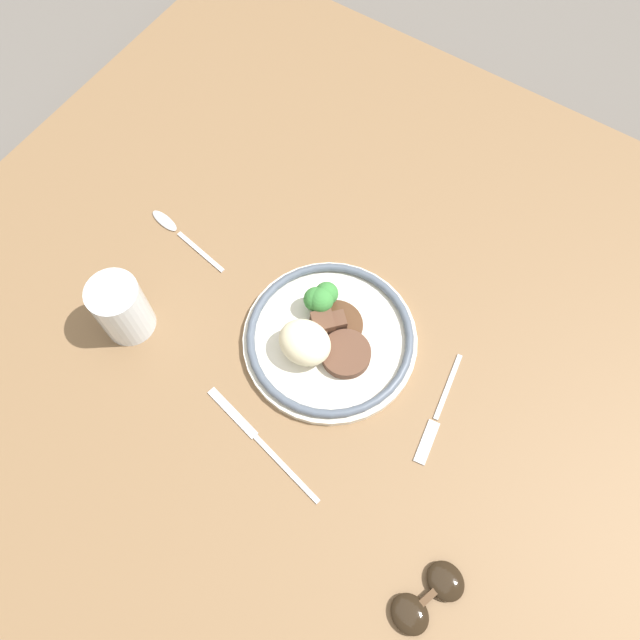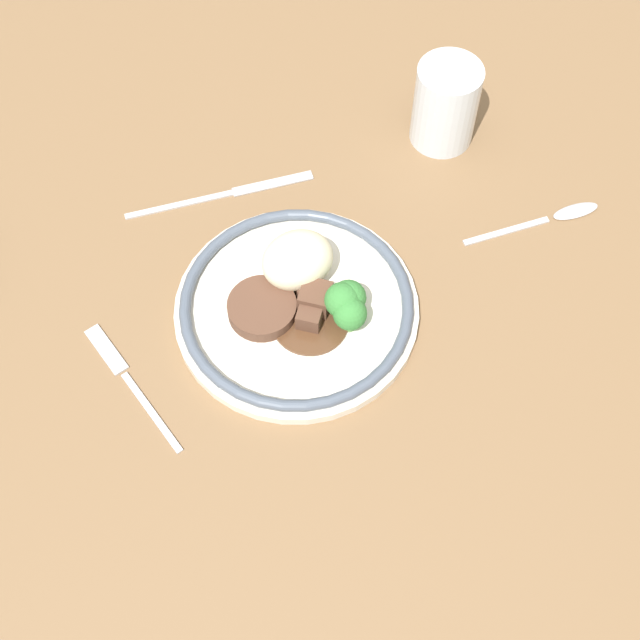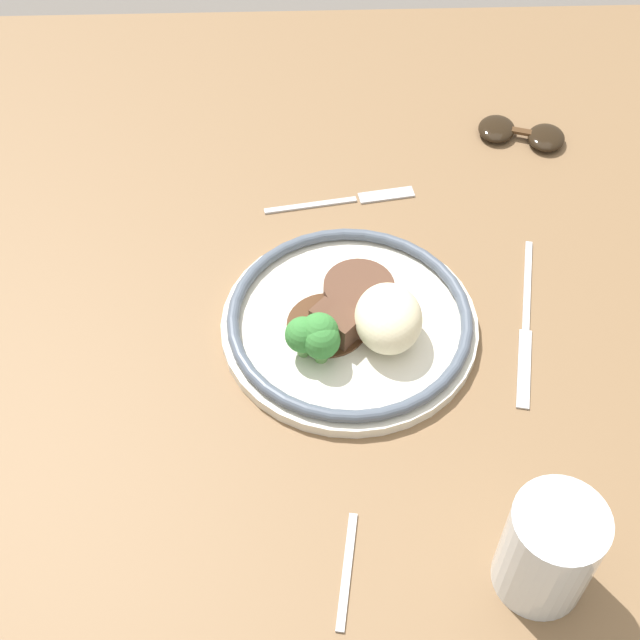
{
  "view_description": "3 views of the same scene",
  "coord_description": "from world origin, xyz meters",
  "views": [
    {
      "loc": [
        -0.22,
        0.27,
        0.88
      ],
      "look_at": [
        -0.01,
        -0.04,
        0.07
      ],
      "focal_mm": 35.0,
      "sensor_mm": 36.0,
      "label": 1
    },
    {
      "loc": [
        -0.23,
        -0.45,
        0.84
      ],
      "look_at": [
        -0.02,
        -0.05,
        0.07
      ],
      "focal_mm": 50.0,
      "sensor_mm": 36.0,
      "label": 2
    },
    {
      "loc": [
        0.51,
        -0.07,
        0.73
      ],
      "look_at": [
        -0.01,
        -0.05,
        0.1
      ],
      "focal_mm": 50.0,
      "sensor_mm": 36.0,
      "label": 3
    }
  ],
  "objects": [
    {
      "name": "ground_plane",
      "position": [
        0.0,
        0.0,
        0.0
      ],
      "size": [
        8.0,
        8.0,
        0.0
      ],
      "primitive_type": "plane",
      "color": "#5B5651"
    },
    {
      "name": "dining_table",
      "position": [
        0.0,
        0.0,
        0.02
      ],
      "size": [
        1.2,
        1.25,
        0.05
      ],
      "color": "brown",
      "rests_on": "ground"
    },
    {
      "name": "plate",
      "position": [
        -0.03,
        -0.02,
        0.07
      ],
      "size": [
        0.25,
        0.25,
        0.07
      ],
      "color": "silver",
      "rests_on": "dining_table"
    },
    {
      "name": "juice_glass",
      "position": [
        0.22,
        0.11,
        0.09
      ],
      "size": [
        0.07,
        0.07,
        0.1
      ],
      "color": "yellow",
      "rests_on": "dining_table"
    },
    {
      "name": "fork",
      "position": [
        -0.22,
        -0.01,
        0.05
      ],
      "size": [
        0.04,
        0.17,
        0.0
      ],
      "rotation": [
        0.0,
        0.0,
        1.73
      ],
      "color": "#B7B7BC",
      "rests_on": "dining_table"
    },
    {
      "name": "knife",
      "position": [
        -0.03,
        0.15,
        0.05
      ],
      "size": [
        0.21,
        0.05,
        0.0
      ],
      "rotation": [
        0.0,
        0.0,
        -0.21
      ],
      "color": "#B7B7BC",
      "rests_on": "dining_table"
    },
    {
      "name": "sunglasses",
      "position": [
        -0.32,
        0.19,
        0.05
      ],
      "size": [
        0.08,
        0.11,
        0.02
      ],
      "rotation": [
        0.0,
        0.0,
        -0.31
      ],
      "color": "black",
      "rests_on": "dining_table"
    }
  ]
}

